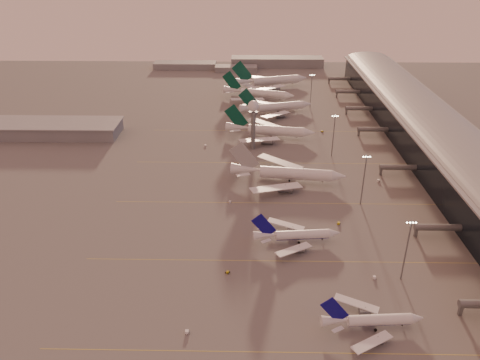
{
  "coord_description": "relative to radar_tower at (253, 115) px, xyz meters",
  "views": [
    {
      "loc": [
        2.13,
        -136.25,
        108.68
      ],
      "look_at": [
        -1.54,
        59.23,
        9.81
      ],
      "focal_mm": 35.0,
      "sensor_mm": 36.0,
      "label": 1
    }
  ],
  "objects": [
    {
      "name": "radar_tower",
      "position": [
        0.0,
        0.0,
        0.0
      ],
      "size": [
        6.4,
        6.4,
        31.1
      ],
      "color": "slate",
      "rests_on": "ground"
    },
    {
      "name": "distant_horizon",
      "position": [
        -2.38,
        205.14,
        -17.06
      ],
      "size": [
        165.0,
        37.5,
        9.0
      ],
      "color": "slate",
      "rests_on": "ground"
    },
    {
      "name": "gsv_truck_d",
      "position": [
        -28.61,
        3.66,
        -19.87
      ],
      "size": [
        2.89,
        5.53,
        2.12
      ],
      "color": "white",
      "rests_on": "ground"
    },
    {
      "name": "gsv_catering_b",
      "position": [
        64.2,
        -41.83,
        -18.73
      ],
      "size": [
        5.91,
        4.26,
        4.44
      ],
      "color": "white",
      "rests_on": "ground"
    },
    {
      "name": "greentail_d",
      "position": [
        15.86,
        133.62,
        -16.69
      ],
      "size": [
        64.54,
        51.39,
        24.09
      ],
      "color": "silver",
      "rests_on": "ground"
    },
    {
      "name": "mast_b",
      "position": [
        50.0,
        -65.0,
        -7.21
      ],
      "size": [
        3.6,
        0.56,
        25.0
      ],
      "color": "slate",
      "rests_on": "ground"
    },
    {
      "name": "greentail_b",
      "position": [
        16.95,
        66.11,
        -17.46
      ],
      "size": [
        53.27,
        42.47,
        19.78
      ],
      "color": "silver",
      "rests_on": "ground"
    },
    {
      "name": "gsv_tug_hangar",
      "position": [
        44.93,
        28.38,
        -20.48
      ],
      "size": [
        3.63,
        2.92,
        0.9
      ],
      "color": "gold",
      "rests_on": "ground"
    },
    {
      "name": "greentail_a",
      "position": [
        10.8,
        18.01,
        -17.31
      ],
      "size": [
        56.43,
        45.25,
        20.59
      ],
      "color": "silver",
      "rests_on": "ground"
    },
    {
      "name": "narrowbody_near",
      "position": [
        36.62,
        -144.5,
        -18.3
      ],
      "size": [
        33.5,
        26.67,
        13.08
      ],
      "color": "silver",
      "rests_on": "ground"
    },
    {
      "name": "widebody_white",
      "position": [
        17.56,
        -43.04,
        -17.34
      ],
      "size": [
        58.97,
        46.98,
        20.79
      ],
      "color": "silver",
      "rests_on": "ground"
    },
    {
      "name": "terminal",
      "position": [
        102.88,
        -9.91,
        -10.43
      ],
      "size": [
        57.0,
        362.0,
        23.04
      ],
      "color": "black",
      "rests_on": "ground"
    },
    {
      "name": "gsv_truck_b",
      "position": [
        37.11,
        -83.45,
        -19.77
      ],
      "size": [
        6.08,
        3.98,
        2.31
      ],
      "color": "gold",
      "rests_on": "ground"
    },
    {
      "name": "mast_c",
      "position": [
        45.0,
        -10.0,
        -7.21
      ],
      "size": [
        3.6,
        0.56,
        25.0
      ],
      "color": "slate",
      "rests_on": "ground"
    },
    {
      "name": "ground",
      "position": [
        -5.0,
        -120.0,
        -20.95
      ],
      "size": [
        700.0,
        700.0,
        0.0
      ],
      "primitive_type": "plane",
      "color": "#5E5B5B",
      "rests_on": "ground"
    },
    {
      "name": "taxiway_markings",
      "position": [
        25.0,
        -64.0,
        -20.94
      ],
      "size": [
        180.0,
        185.25,
        0.02
      ],
      "color": "gold",
      "rests_on": "ground"
    },
    {
      "name": "gsv_tug_mid",
      "position": [
        -10.04,
        -117.87,
        -20.5
      ],
      "size": [
        3.57,
        3.08,
        0.88
      ],
      "color": "gold",
      "rests_on": "ground"
    },
    {
      "name": "gsv_truck_a",
      "position": [
        -20.99,
        -148.0,
        -19.74
      ],
      "size": [
        5.88,
        2.29,
        2.36
      ],
      "color": "white",
      "rests_on": "ground"
    },
    {
      "name": "mast_a",
      "position": [
        53.0,
        -120.0,
        -7.21
      ],
      "size": [
        3.6,
        0.56,
        25.0
      ],
      "color": "slate",
      "rests_on": "ground"
    },
    {
      "name": "greentail_c",
      "position": [
        4.85,
        99.0,
        -17.26
      ],
      "size": [
        56.19,
        44.79,
        20.87
      ],
      "color": "silver",
      "rests_on": "ground"
    },
    {
      "name": "mast_d",
      "position": [
        43.0,
        80.0,
        -7.21
      ],
      "size": [
        3.6,
        0.56,
        25.0
      ],
      "color": "slate",
      "rests_on": "ground"
    },
    {
      "name": "narrowbody_mid",
      "position": [
        17.06,
        -97.11,
        -18.08
      ],
      "size": [
        36.31,
        28.87,
        14.19
      ],
      "color": "silver",
      "rests_on": "ground"
    },
    {
      "name": "gsv_catering_a",
      "position": [
        43.56,
        -120.03,
        -18.82
      ],
      "size": [
        5.25,
        2.58,
        4.26
      ],
      "color": "white",
      "rests_on": "ground"
    },
    {
      "name": "gsv_truck_c",
      "position": [
        -10.96,
        -64.81,
        -19.97
      ],
      "size": [
        4.03,
        4.93,
        1.93
      ],
      "color": "white",
      "rests_on": "ground"
    },
    {
      "name": "hangar",
      "position": [
        -125.0,
        20.0,
        -16.63
      ],
      "size": [
        82.0,
        27.0,
        8.5
      ],
      "color": "slate",
      "rests_on": "ground"
    }
  ]
}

